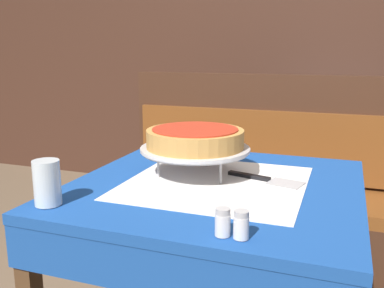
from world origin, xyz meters
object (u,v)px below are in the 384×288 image
Objects in this scene: dining_table_front at (216,210)px; pepper_shaker at (241,225)px; dining_table_rear at (332,129)px; booth_bench at (274,217)px; pizza_server at (267,180)px; water_glass_near at (47,183)px; pizza_pan_stand at (195,150)px; deep_dish_pizza at (195,138)px; condiment_caddy at (329,107)px; salt_shaker at (223,222)px.

pepper_shaker is (0.17, -0.37, 0.13)m from dining_table_front.
dining_table_rear is 0.45× the size of booth_bench.
pizza_server is (-0.14, -1.61, 0.10)m from dining_table_rear.
pizza_server is 0.66m from water_glass_near.
booth_bench is 0.96m from pizza_pan_stand.
deep_dish_pizza is 2.60× the size of water_glass_near.
pizza_pan_stand is at bearing -103.17° from dining_table_rear.
pizza_server is at bearing 92.79° from pepper_shaker.
dining_table_front is 0.21m from pizza_pan_stand.
pepper_shaker reaches higher than pizza_server.
booth_bench reaches higher than pizza_pan_stand.
deep_dish_pizza is at bearing 54.22° from water_glass_near.
water_glass_near is at bearing 176.79° from pepper_shaker.
dining_table_rear is 2.07× the size of pizza_pan_stand.
pepper_shaker is at bearing -3.21° from water_glass_near.
pizza_server is (0.09, -0.78, 0.43)m from booth_bench.
condiment_caddy is at bearing 72.90° from water_glass_near.
dining_table_front is 1.73m from condiment_caddy.
pepper_shaker is (0.02, -0.44, 0.03)m from pizza_server.
deep_dish_pizza is 4.95× the size of pepper_shaker.
booth_bench is at bearing 85.79° from dining_table_front.
condiment_caddy is at bearing 132.14° from dining_table_rear.
salt_shaker is at bearing -62.99° from pizza_pan_stand.
condiment_caddy reaches higher than salt_shaker.
pizza_pan_stand reaches higher than dining_table_front.
dining_table_rear is 11.58× the size of salt_shaker.
salt_shaker is at bearing -3.49° from water_glass_near.
pizza_pan_stand reaches higher than dining_table_rear.
deep_dish_pizza is 4.94× the size of salt_shaker.
pizza_server is at bearing 23.77° from dining_table_front.
dining_table_rear is at bearing -47.86° from condiment_caddy.
booth_bench is 0.89m from pizza_server.
pizza_server reaches higher than dining_table_rear.
deep_dish_pizza is (-0.38, -1.63, 0.23)m from dining_table_rear.
dining_table_front is 0.43m from pepper_shaker.
pepper_shaker is (0.04, 0.00, -0.00)m from salt_shaker.
deep_dish_pizza is 1.25× the size of pizza_server.
condiment_caddy is (0.35, 1.66, -0.09)m from deep_dish_pizza.
condiment_caddy is (0.35, 1.66, -0.05)m from pizza_pan_stand.
pizza_server is 0.44m from salt_shaker.
pepper_shaker is at bearing -58.58° from deep_dish_pizza.
booth_bench is at bearing -103.01° from condiment_caddy.
condiment_caddy reaches higher than water_glass_near.
pizza_pan_stand reaches higher than salt_shaker.
pepper_shaker is (0.26, -0.42, -0.05)m from pizza_pan_stand.
pizza_pan_stand reaches higher than pepper_shaker.
dining_table_rear is 0.15m from condiment_caddy.
water_glass_near is 1.90× the size of pepper_shaker.
pizza_server is 3.95× the size of salt_shaker.
pizza_pan_stand reaches higher than pizza_server.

